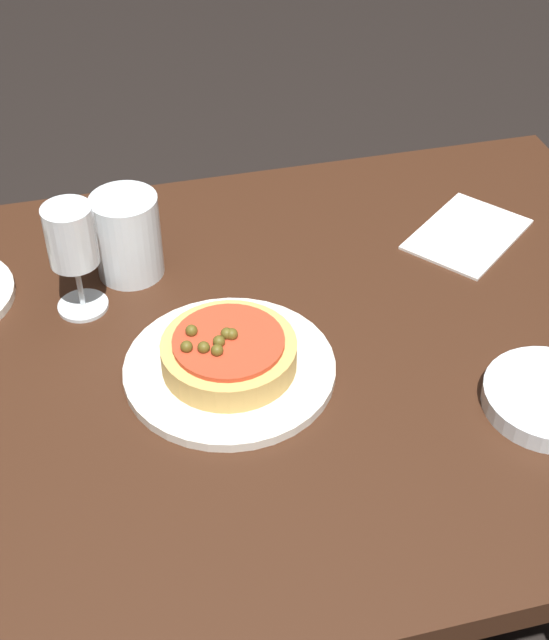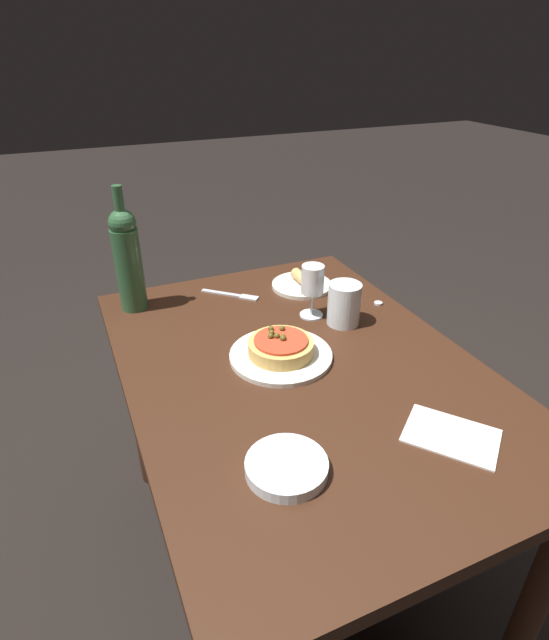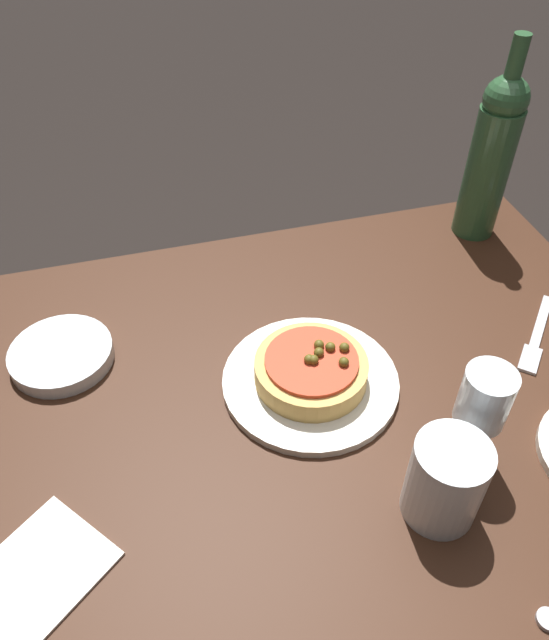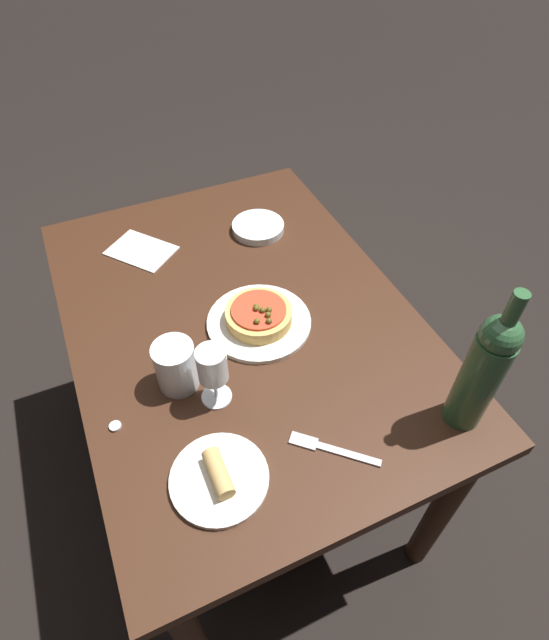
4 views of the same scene
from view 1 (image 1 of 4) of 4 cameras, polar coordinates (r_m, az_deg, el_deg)
name	(u,v)px [view 1 (image 1 of 4)]	position (r m, az deg, el deg)	size (l,w,h in m)	color
dining_table	(262,409)	(1.13, -0.78, -5.71)	(1.11, 0.79, 0.71)	#381E11
dinner_plate	(230,369)	(1.03, -2.89, -3.12)	(0.24, 0.24, 0.01)	silver
pizza	(229,353)	(1.01, -2.96, -2.10)	(0.15, 0.15, 0.05)	tan
wine_glass	(72,241)	(1.08, -12.86, 4.95)	(0.06, 0.06, 0.15)	silver
water_cup	(127,236)	(1.16, -9.40, 5.32)	(0.09, 0.09, 0.11)	silver
side_bowl	(549,398)	(1.03, 17.17, -4.80)	(0.15, 0.15, 0.02)	silver
paper_napkin	(467,234)	(1.27, 12.23, 5.38)	(0.21, 0.20, 0.00)	silver
bottle_cap	(82,214)	(1.31, -12.20, 6.64)	(0.02, 0.02, 0.01)	#B7B7BC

